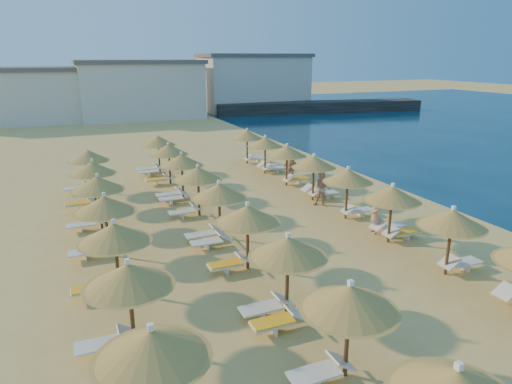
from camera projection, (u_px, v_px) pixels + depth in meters
name	position (u px, v px, depth m)	size (l,w,h in m)	color
ground	(293.00, 246.00, 19.40)	(220.00, 220.00, 0.00)	tan
jetty	(320.00, 107.00, 65.50)	(30.00, 4.00, 1.50)	black
hotel_blocks	(153.00, 88.00, 60.30)	(47.58, 11.51, 8.10)	silver
parasol_row_east	(368.00, 185.00, 20.63)	(2.47, 32.01, 2.66)	brown
parasol_row_west	(232.00, 203.00, 18.17)	(2.47, 32.01, 2.66)	brown
parasol_row_inland	(105.00, 205.00, 17.86)	(2.47, 22.16, 2.66)	brown
loungers	(266.00, 237.00, 19.44)	(14.39, 30.17, 0.66)	silver
beachgoer_a	(375.00, 214.00, 20.58)	(0.67, 0.44, 1.83)	tan
beachgoer_b	(322.00, 189.00, 24.31)	(0.92, 0.71, 1.89)	tan
beachgoer_c	(291.00, 167.00, 29.31)	(1.04, 0.43, 1.77)	tan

